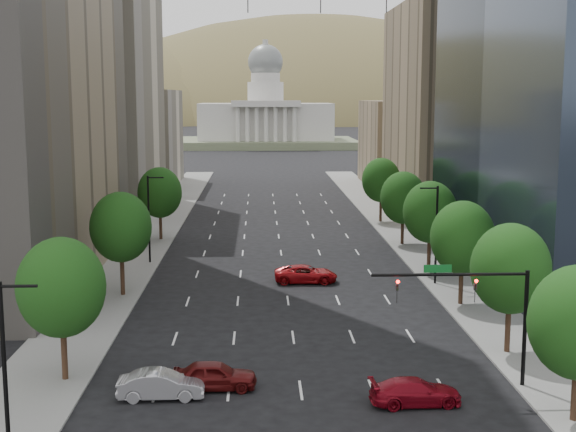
{
  "coord_description": "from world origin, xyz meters",
  "views": [
    {
      "loc": [
        -2.35,
        -12.88,
        16.87
      ],
      "look_at": [
        -0.2,
        44.46,
        8.0
      ],
      "focal_mm": 48.48,
      "sensor_mm": 36.0,
      "label": 1
    }
  ],
  "objects": [
    {
      "name": "sidewalk_left",
      "position": [
        -15.5,
        60.0,
        0.07
      ],
      "size": [
        6.0,
        200.0,
        0.15
      ],
      "primitive_type": "cube",
      "color": "slate",
      "rests_on": "ground"
    },
    {
      "name": "foothills",
      "position": [
        34.67,
        599.39,
        -37.78
      ],
      "size": [
        720.0,
        413.0,
        263.0
      ],
      "color": "brown",
      "rests_on": "ground"
    },
    {
      "name": "tree_left_1",
      "position": [
        -14.0,
        52.0,
        5.96
      ],
      "size": [
        5.2,
        5.2,
        8.97
      ],
      "color": "#382316",
      "rests_on": "ground"
    },
    {
      "name": "streetlight_rn",
      "position": [
        13.44,
        55.0,
        4.84
      ],
      "size": [
        1.7,
        0.2,
        9.0
      ],
      "color": "black",
      "rests_on": "ground"
    },
    {
      "name": "filler_right",
      "position": [
        25.0,
        133.0,
        8.0
      ],
      "size": [
        14.0,
        26.0,
        16.0
      ],
      "primitive_type": "cube",
      "color": "#8C7759",
      "rests_on": "ground"
    },
    {
      "name": "tree_right_4",
      "position": [
        14.0,
        74.0,
        5.46
      ],
      "size": [
        5.2,
        5.2,
        8.46
      ],
      "color": "#382316",
      "rests_on": "ground"
    },
    {
      "name": "tree_right_3",
      "position": [
        14.0,
        60.0,
        5.89
      ],
      "size": [
        5.2,
        5.2,
        8.89
      ],
      "color": "#382316",
      "rests_on": "ground"
    },
    {
      "name": "filler_left",
      "position": [
        -25.0,
        136.0,
        9.0
      ],
      "size": [
        14.0,
        26.0,
        18.0
      ],
      "primitive_type": "cube",
      "color": "beige",
      "rests_on": "ground"
    },
    {
      "name": "car_red_far",
      "position": [
        1.89,
        56.32,
        0.8
      ],
      "size": [
        5.79,
        2.76,
        1.6
      ],
      "primitive_type": "imported",
      "rotation": [
        0.0,
        0.0,
        1.55
      ],
      "color": "#9A0B0F",
      "rests_on": "ground"
    },
    {
      "name": "car_silver",
      "position": [
        -7.93,
        29.1,
        0.8
      ],
      "size": [
        4.91,
        1.84,
        1.6
      ],
      "primitive_type": "imported",
      "rotation": [
        0.0,
        0.0,
        1.6
      ],
      "color": "#A5A5AA",
      "rests_on": "ground"
    },
    {
      "name": "tree_left_0",
      "position": [
        -14.0,
        32.0,
        5.75
      ],
      "size": [
        5.2,
        5.2,
        8.75
      ],
      "color": "#382316",
      "rests_on": "ground"
    },
    {
      "name": "midrise_cream_left",
      "position": [
        -25.0,
        103.0,
        17.5
      ],
      "size": [
        14.0,
        30.0,
        35.0
      ],
      "primitive_type": "cube",
      "color": "beige",
      "rests_on": "ground"
    },
    {
      "name": "tree_right_5",
      "position": [
        14.0,
        90.0,
        5.75
      ],
      "size": [
        5.2,
        5.2,
        8.75
      ],
      "color": "#382316",
      "rests_on": "ground"
    },
    {
      "name": "capitol",
      "position": [
        0.0,
        249.71,
        8.58
      ],
      "size": [
        60.0,
        40.0,
        35.2
      ],
      "color": "#596647",
      "rests_on": "ground"
    },
    {
      "name": "streetlight_ls",
      "position": [
        -13.44,
        20.0,
        4.84
      ],
      "size": [
        1.7,
        0.2,
        9.0
      ],
      "color": "black",
      "rests_on": "ground"
    },
    {
      "name": "traffic_signal",
      "position": [
        10.53,
        30.0,
        5.17
      ],
      "size": [
        9.12,
        0.4,
        7.38
      ],
      "color": "black",
      "rests_on": "ground"
    },
    {
      "name": "parking_tan_right",
      "position": [
        25.0,
        100.0,
        15.0
      ],
      "size": [
        14.0,
        30.0,
        30.0
      ],
      "primitive_type": "cube",
      "color": "#8C7759",
      "rests_on": "ground"
    },
    {
      "name": "tree_right_1",
      "position": [
        14.0,
        36.0,
        5.75
      ],
      "size": [
        5.2,
        5.2,
        8.75
      ],
      "color": "#382316",
      "rests_on": "ground"
    },
    {
      "name": "car_red_near",
      "position": [
        6.22,
        27.67,
        0.74
      ],
      "size": [
        5.21,
        2.41,
        1.47
      ],
      "primitive_type": "imported",
      "rotation": [
        0.0,
        0.0,
        1.64
      ],
      "color": "maroon",
      "rests_on": "ground"
    },
    {
      "name": "tree_left_2",
      "position": [
        -14.0,
        78.0,
        5.68
      ],
      "size": [
        5.2,
        5.2,
        8.68
      ],
      "color": "#382316",
      "rests_on": "ground"
    },
    {
      "name": "car_maroon",
      "position": [
        -5.0,
        30.38,
        0.83
      ],
      "size": [
        4.9,
        1.97,
        1.67
      ],
      "primitive_type": "imported",
      "rotation": [
        0.0,
        0.0,
        1.57
      ],
      "color": "#4D0C0D",
      "rests_on": "ground"
    },
    {
      "name": "streetlight_ln",
      "position": [
        -13.44,
        65.0,
        4.84
      ],
      "size": [
        1.7,
        0.2,
        9.0
      ],
      "color": "black",
      "rests_on": "ground"
    },
    {
      "name": "sidewalk_right",
      "position": [
        15.5,
        60.0,
        0.07
      ],
      "size": [
        6.0,
        200.0,
        0.15
      ],
      "primitive_type": "cube",
      "color": "slate",
      "rests_on": "ground"
    },
    {
      "name": "tree_right_2",
      "position": [
        14.0,
        48.0,
        5.6
      ],
      "size": [
        5.2,
        5.2,
        8.61
      ],
      "color": "#382316",
      "rests_on": "ground"
    }
  ]
}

